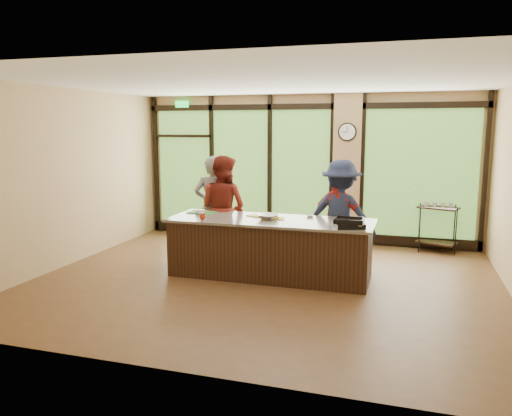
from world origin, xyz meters
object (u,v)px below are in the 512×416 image
Objects in this scene: flower_stand at (217,221)px; bar_cart at (438,222)px; cook_right at (340,215)px; island_base at (270,249)px; roasting_pan at (349,225)px; cook_left at (213,207)px.

flower_stand is 4.31m from bar_cart.
island_base is at bearing 45.20° from cook_right.
island_base is 1.39m from roasting_pan.
island_base is 2.57m from flower_stand.
cook_right is (2.30, -0.07, -0.01)m from cook_left.
cook_right is 2.95m from flower_stand.
flower_stand is 0.93× the size of bar_cart.
cook_left is 2.30m from cook_right.
roasting_pan is at bearing -95.55° from bar_cart.
flower_stand is (-2.66, 1.18, -0.47)m from cook_right.
roasting_pan is 3.73m from flower_stand.
cook_right is at bearing 82.14° from roasting_pan.
island_base is at bearing -73.13° from flower_stand.
cook_left reaches higher than roasting_pan.
cook_left is at bearing 5.57° from cook_right.
cook_right reaches higher than roasting_pan.
island_base is at bearing 132.44° from cook_left.
bar_cart is at bearing -126.43° from cook_right.
cook_left is 4.53× the size of roasting_pan.
cook_right reaches higher than flower_stand.
flower_stand is at bearing 130.63° from island_base.
cook_left reaches higher than bar_cart.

